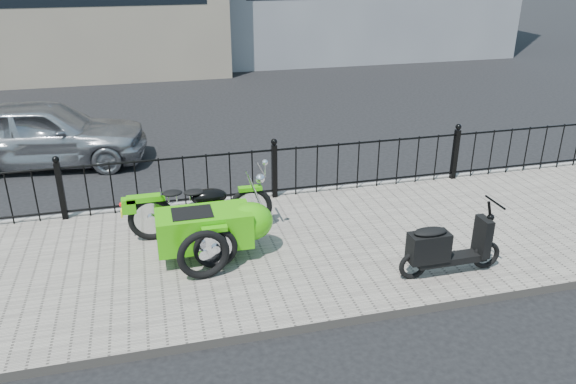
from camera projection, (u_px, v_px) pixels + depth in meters
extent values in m
plane|color=black|center=(294.00, 236.00, 8.84)|extent=(120.00, 120.00, 0.00)
cube|color=slate|center=(302.00, 247.00, 8.37)|extent=(30.00, 3.80, 0.12)
cube|color=gray|center=(273.00, 197.00, 10.09)|extent=(30.00, 0.10, 0.12)
cylinder|color=black|center=(274.00, 150.00, 9.60)|extent=(14.00, 0.04, 0.04)
cylinder|color=black|center=(275.00, 190.00, 9.90)|extent=(14.00, 0.04, 0.04)
cube|color=black|center=(61.00, 191.00, 8.95)|extent=(0.09, 0.09, 0.96)
sphere|color=black|center=(56.00, 159.00, 8.73)|extent=(0.11, 0.11, 0.11)
cube|color=black|center=(274.00, 171.00, 9.76)|extent=(0.09, 0.09, 0.96)
sphere|color=black|center=(274.00, 142.00, 9.54)|extent=(0.11, 0.11, 0.11)
cube|color=black|center=(455.00, 154.00, 10.56)|extent=(0.09, 0.09, 0.96)
sphere|color=black|center=(458.00, 127.00, 10.35)|extent=(0.11, 0.11, 0.11)
torus|color=black|center=(251.00, 208.00, 8.68)|extent=(0.69, 0.09, 0.69)
torus|color=black|center=(152.00, 219.00, 8.34)|extent=(0.69, 0.09, 0.69)
torus|color=black|center=(216.00, 248.00, 7.51)|extent=(0.60, 0.08, 0.60)
cube|color=gray|center=(202.00, 212.00, 8.50)|extent=(0.34, 0.22, 0.24)
cylinder|color=black|center=(202.00, 216.00, 8.53)|extent=(1.40, 0.04, 0.04)
ellipsoid|color=black|center=(209.00, 197.00, 8.44)|extent=(0.54, 0.29, 0.26)
cylinder|color=silver|center=(261.00, 170.00, 8.48)|extent=(0.03, 0.56, 0.03)
cylinder|color=silver|center=(254.00, 189.00, 8.58)|extent=(0.25, 0.04, 0.59)
sphere|color=silver|center=(260.00, 178.00, 8.53)|extent=(0.15, 0.15, 0.15)
cube|color=#39B10A|center=(250.00, 188.00, 8.55)|extent=(0.36, 0.12, 0.06)
cube|color=#39B10A|center=(146.00, 198.00, 8.19)|extent=(0.55, 0.16, 0.08)
ellipsoid|color=black|center=(194.00, 192.00, 8.35)|extent=(0.31, 0.22, 0.08)
ellipsoid|color=black|center=(172.00, 193.00, 8.26)|extent=(0.31, 0.22, 0.08)
sphere|color=red|center=(122.00, 204.00, 8.14)|extent=(0.07, 0.07, 0.07)
cube|color=yellow|center=(122.00, 213.00, 8.29)|extent=(0.02, 0.14, 0.10)
cube|color=#39B10A|center=(204.00, 228.00, 7.78)|extent=(1.30, 0.62, 0.50)
ellipsoid|color=#39B10A|center=(250.00, 221.00, 7.92)|extent=(0.65, 0.60, 0.54)
cube|color=black|center=(192.00, 214.00, 7.66)|extent=(0.55, 0.43, 0.06)
cube|color=#39B10A|center=(214.00, 229.00, 7.40)|extent=(0.34, 0.11, 0.06)
torus|color=black|center=(486.00, 255.00, 7.64)|extent=(0.40, 0.07, 0.40)
torus|color=black|center=(413.00, 265.00, 7.39)|extent=(0.40, 0.07, 0.40)
cube|color=black|center=(450.00, 259.00, 7.51)|extent=(0.99, 0.22, 0.10)
cube|color=black|center=(429.00, 247.00, 7.34)|extent=(0.54, 0.26, 0.39)
ellipsoid|color=black|center=(430.00, 232.00, 7.25)|extent=(0.46, 0.23, 0.09)
cube|color=black|center=(483.00, 237.00, 7.50)|extent=(0.12, 0.30, 0.54)
cylinder|color=black|center=(490.00, 216.00, 7.40)|extent=(0.15, 0.04, 0.44)
cylinder|color=black|center=(495.00, 202.00, 7.33)|extent=(0.03, 0.43, 0.03)
torus|color=black|center=(204.00, 255.00, 7.34)|extent=(0.71, 0.18, 0.71)
imported|color=#A2A4A9|center=(44.00, 133.00, 11.49)|extent=(4.21, 2.10, 1.38)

